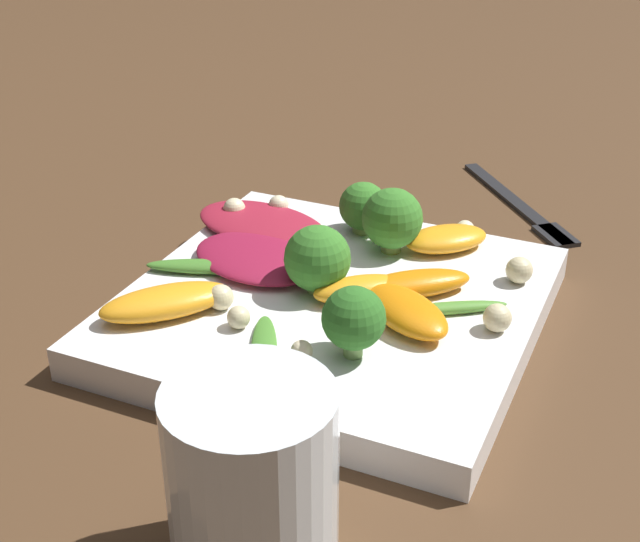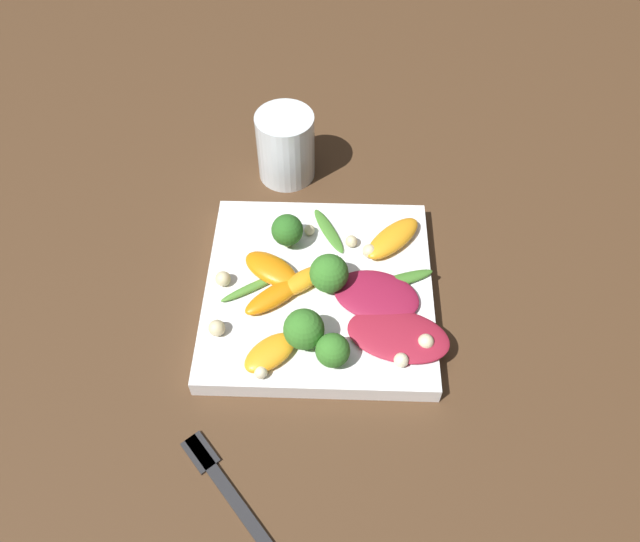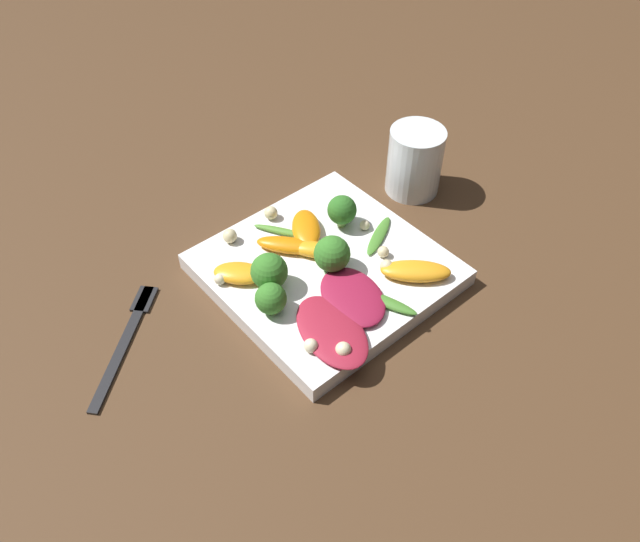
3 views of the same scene
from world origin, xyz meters
The scene contains 26 objects.
ground_plane centered at (0.00, 0.00, 0.00)m, with size 2.40×2.40×0.00m, color #4C331E.
plate centered at (0.00, 0.00, 0.01)m, with size 0.24×0.24×0.02m.
drinking_glass centered at (-0.05, 0.19, 0.04)m, with size 0.07×0.07×0.09m.
fork centered at (-0.07, -0.21, 0.00)m, with size 0.12×0.14×0.01m.
radicchio_leaf_0 centered at (0.06, -0.01, 0.03)m, with size 0.10×0.08×0.01m.
radicchio_leaf_1 centered at (0.08, -0.06, 0.03)m, with size 0.11×0.08×0.01m.
orange_segment_0 centered at (-0.05, -0.02, 0.03)m, with size 0.07×0.06×0.01m.
orange_segment_1 centered at (-0.05, 0.01, 0.03)m, with size 0.07×0.07×0.02m.
orange_segment_2 centered at (-0.02, 0.00, 0.03)m, with size 0.06×0.05×0.02m.
orange_segment_3 centered at (0.08, 0.06, 0.03)m, with size 0.08×0.08×0.02m.
orange_segment_4 centered at (-0.04, -0.09, 0.03)m, with size 0.06×0.06×0.02m.
broccoli_floret_0 centered at (0.02, -0.09, 0.04)m, with size 0.03×0.03×0.04m.
broccoli_floret_1 centered at (-0.01, -0.07, 0.04)m, with size 0.04×0.04×0.04m.
broccoli_floret_2 centered at (-0.04, 0.06, 0.04)m, with size 0.04×0.04×0.04m.
broccoli_floret_3 centered at (0.01, 0.00, 0.04)m, with size 0.04×0.04×0.04m.
arugula_sprig_0 centered at (-0.07, -0.01, 0.02)m, with size 0.07×0.05×0.01m.
arugula_sprig_1 centered at (0.08, 0.01, 0.03)m, with size 0.08×0.04×0.01m.
arugula_sprig_2 centered at (0.01, 0.08, 0.02)m, with size 0.04×0.07×0.00m.
macadamia_nut_0 centered at (0.03, 0.06, 0.03)m, with size 0.01×0.01×0.01m.
macadamia_nut_1 centered at (0.08, -0.09, 0.03)m, with size 0.01×0.01×0.01m.
macadamia_nut_2 centered at (-0.10, 0.00, 0.03)m, with size 0.02×0.02×0.02m.
macadamia_nut_3 centered at (-0.01, 0.07, 0.03)m, with size 0.01×0.01×0.01m.
macadamia_nut_4 centered at (0.05, 0.04, 0.03)m, with size 0.02×0.02×0.02m.
macadamia_nut_5 centered at (-0.10, -0.06, 0.03)m, with size 0.02×0.02×0.02m.
macadamia_nut_6 centered at (-0.05, -0.11, 0.03)m, with size 0.01×0.01×0.01m.
macadamia_nut_7 centered at (0.11, -0.07, 0.03)m, with size 0.02×0.02×0.02m.
Camera 3 is at (0.37, -0.33, 0.53)m, focal length 35.00 mm.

